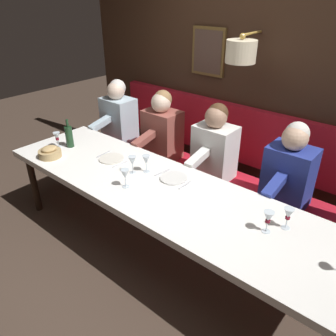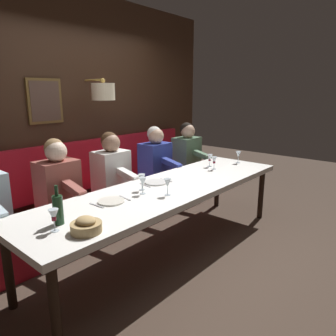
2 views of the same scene
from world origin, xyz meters
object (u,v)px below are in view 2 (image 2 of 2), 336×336
Objects in this scene: wine_glass_4 at (54,216)px; wine_bottle at (58,209)px; diner_middle at (111,167)px; wine_glass_5 at (142,179)px; diner_far at (58,179)px; wine_glass_6 at (238,155)px; diner_near at (155,157)px; dining_table at (169,191)px; diner_nearest at (187,150)px; bread_bowl at (86,226)px; wine_glass_3 at (210,158)px; wine_glass_0 at (214,160)px; wine_glass_2 at (168,183)px; wine_glass_1 at (143,182)px.

wine_bottle is at bearing -42.74° from wine_glass_4.
wine_glass_5 is at bearing 163.19° from diner_middle.
diner_far is 2.38m from wine_glass_6.
diner_near and diner_far have the same top height.
diner_middle reaches higher than wine_glass_6.
wine_glass_5 is at bearing 65.64° from dining_table.
diner_nearest reaches higher than bread_bowl.
dining_table is 19.85× the size of wine_glass_6.
wine_glass_5 is 0.55× the size of wine_bottle.
diner_near is 1.00× the size of diner_middle.
diner_far reaches higher than dining_table.
wine_glass_5 is at bearing 113.66° from diner_nearest.
wine_glass_3 is at bearing -123.93° from diner_middle.
wine_glass_5 reaches higher than dining_table.
wine_glass_4 is 0.75× the size of bread_bowl.
diner_middle is 4.82× the size of wine_glass_0.
wine_glass_3 is 1.00× the size of wine_glass_5.
wine_glass_6 reaches higher than dining_table.
diner_far is (0.00, 0.71, 0.00)m from diner_middle.
diner_nearest is 1.89m from wine_glass_5.
wine_glass_2 reaches higher than bread_bowl.
wine_glass_6 is at bearing -141.17° from diner_near.
dining_table is 19.85× the size of wine_glass_5.
diner_nearest is 1.00× the size of diner_near.
wine_glass_6 is at bearing -112.17° from wine_glass_3.
wine_glass_2 and wine_glass_5 have the same top height.
dining_table is 0.89m from diner_middle.
diner_far is 4.82× the size of wine_glass_2.
wine_glass_6 reaches higher than bread_bowl.
bread_bowl is (-0.09, 0.98, -0.07)m from wine_glass_2.
dining_table is 19.85× the size of wine_glass_1.
diner_nearest is at bearing -72.09° from wine_bottle.
wine_glass_6 is (-0.89, 0.00, 0.04)m from diner_nearest.
diner_middle is 0.71m from diner_far.
dining_table is at bearing 89.56° from wine_glass_6.
diner_near is at bearing 90.00° from diner_nearest.
diner_middle is 4.82× the size of wine_glass_4.
diner_nearest reaches higher than wine_glass_3.
diner_middle reaches higher than wine_glass_3.
diner_middle is 1.28m from wine_glass_3.
diner_far is (0.00, 1.49, 0.00)m from diner_near.
wine_glass_1 and wine_glass_4 have the same top height.
diner_near is at bearing -51.97° from wine_glass_1.
diner_near reaches higher than bread_bowl.
wine_glass_0 is 1.29m from wine_glass_1.
diner_far is at bearing 32.29° from wine_glass_5.
wine_glass_1 is (-0.85, 1.82, 0.04)m from diner_nearest.
wine_glass_3 is at bearing -87.99° from wine_glass_5.
wine_glass_2 is (-1.06, 0.97, 0.04)m from diner_near.
diner_middle is 4.82× the size of wine_glass_5.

